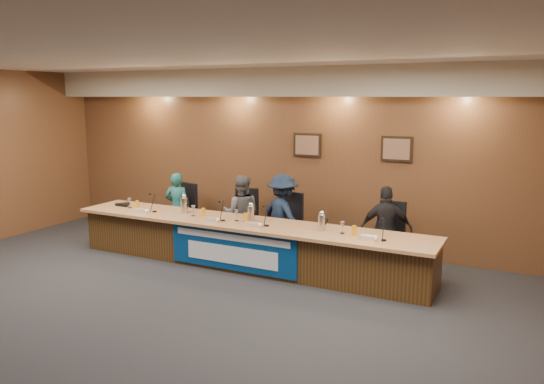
{
  "coord_description": "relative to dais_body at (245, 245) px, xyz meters",
  "views": [
    {
      "loc": [
        4.1,
        -4.75,
        2.7
      ],
      "look_at": [
        0.31,
        2.74,
        1.19
      ],
      "focal_mm": 35.0,
      "sensor_mm": 36.0,
      "label": 1
    }
  ],
  "objects": [
    {
      "name": "banner_text_upper",
      "position": [
        0.0,
        -0.43,
        0.23
      ],
      "size": [
        2.0,
        0.01,
        0.1
      ],
      "primitive_type": "cube",
      "color": "silver",
      "rests_on": "banner"
    },
    {
      "name": "juice_glass_b",
      "position": [
        -0.74,
        -0.07,
        0.47
      ],
      "size": [
        0.06,
        0.06,
        0.15
      ],
      "primitive_type": "cylinder",
      "color": "orange",
      "rests_on": "dais_top"
    },
    {
      "name": "carafe_mid",
      "position": [
        0.09,
        0.06,
        0.52
      ],
      "size": [
        0.12,
        0.12,
        0.24
      ],
      "primitive_type": "cylinder",
      "color": "silver",
      "rests_on": "dais_top"
    },
    {
      "name": "soffit",
      "position": [
        0.0,
        1.35,
        2.6
      ],
      "size": [
        10.0,
        0.5,
        0.5
      ],
      "primitive_type": "cube",
      "color": "beige",
      "rests_on": "wall_back"
    },
    {
      "name": "nameplate_d",
      "position": [
        2.08,
        -0.28,
        0.45
      ],
      "size": [
        0.24,
        0.08,
        0.1
      ],
      "primitive_type": "cube",
      "rotation": [
        0.31,
        0.0,
        0.0
      ],
      "color": "white",
      "rests_on": "dais_top"
    },
    {
      "name": "juice_glass_d",
      "position": [
        1.85,
        -0.1,
        0.47
      ],
      "size": [
        0.06,
        0.06,
        0.15
      ],
      "primitive_type": "cylinder",
      "color": "orange",
      "rests_on": "dais_top"
    },
    {
      "name": "office_chair_d",
      "position": [
        2.09,
        0.84,
        0.13
      ],
      "size": [
        0.52,
        0.52,
        0.08
      ],
      "primitive_type": "cube",
      "rotation": [
        0.0,
        0.0,
        -0.08
      ],
      "color": "black",
      "rests_on": "floor"
    },
    {
      "name": "office_chair_a",
      "position": [
        -1.88,
        0.84,
        0.13
      ],
      "size": [
        0.58,
        0.58,
        0.08
      ],
      "primitive_type": "cube",
      "rotation": [
        0.0,
        0.0,
        -0.24
      ],
      "color": "black",
      "rests_on": "floor"
    },
    {
      "name": "dais_body",
      "position": [
        0.0,
        0.0,
        0.0
      ],
      "size": [
        6.0,
        0.8,
        0.7
      ],
      "primitive_type": "cube",
      "color": "#432A12",
      "rests_on": "floor"
    },
    {
      "name": "nameplate_b",
      "position": [
        -0.46,
        -0.29,
        0.45
      ],
      "size": [
        0.24,
        0.08,
        0.1
      ],
      "primitive_type": "cube",
      "rotation": [
        0.31,
        0.0,
        0.0
      ],
      "color": "white",
      "rests_on": "dais_top"
    },
    {
      "name": "water_glass_d",
      "position": [
        1.66,
        -0.06,
        0.49
      ],
      "size": [
        0.08,
        0.08,
        0.18
      ],
      "primitive_type": "cylinder",
      "color": "silver",
      "rests_on": "dais_top"
    },
    {
      "name": "banner_text_lower",
      "position": [
        0.0,
        -0.43,
        -0.05
      ],
      "size": [
        1.6,
        0.01,
        0.28
      ],
      "primitive_type": "cube",
      "color": "silver",
      "rests_on": "banner"
    },
    {
      "name": "wall_back",
      "position": [
        0.0,
        1.6,
        1.25
      ],
      "size": [
        10.0,
        0.04,
        3.2
      ],
      "primitive_type": "cube",
      "color": "brown",
      "rests_on": "floor"
    },
    {
      "name": "juice_glass_c",
      "position": [
        0.06,
        -0.08,
        0.47
      ],
      "size": [
        0.06,
        0.06,
        0.15
      ],
      "primitive_type": "cylinder",
      "color": "orange",
      "rests_on": "dais_top"
    },
    {
      "name": "water_glass_c",
      "position": [
        -0.12,
        -0.07,
        0.49
      ],
      "size": [
        0.08,
        0.08,
        0.18
      ],
      "primitive_type": "cylinder",
      "color": "silver",
      "rests_on": "dais_top"
    },
    {
      "name": "carafe_left",
      "position": [
        -1.22,
        0.06,
        0.53
      ],
      "size": [
        0.12,
        0.12,
        0.26
      ],
      "primitive_type": "cylinder",
      "color": "silver",
      "rests_on": "dais_top"
    },
    {
      "name": "water_glass_a",
      "position": [
        -2.32,
        -0.06,
        0.49
      ],
      "size": [
        0.08,
        0.08,
        0.18
      ],
      "primitive_type": "cylinder",
      "color": "silver",
      "rests_on": "dais_top"
    },
    {
      "name": "ceiling",
      "position": [
        0.0,
        -2.4,
        2.85
      ],
      "size": [
        10.0,
        8.0,
        0.04
      ],
      "primitive_type": "cube",
      "color": "silver",
      "rests_on": "wall_back"
    },
    {
      "name": "microphone_b",
      "position": [
        -0.31,
        -0.16,
        0.41
      ],
      "size": [
        0.07,
        0.07,
        0.02
      ],
      "primitive_type": "cylinder",
      "color": "black",
      "rests_on": "dais_top"
    },
    {
      "name": "banner",
      "position": [
        0.0,
        -0.41,
        0.03
      ],
      "size": [
        2.2,
        0.02,
        0.65
      ],
      "primitive_type": "cube",
      "color": "navy",
      "rests_on": "dais_body"
    },
    {
      "name": "juice_glass_a",
      "position": [
        -2.14,
        -0.07,
        0.47
      ],
      "size": [
        0.06,
        0.06,
        0.15
      ],
      "primitive_type": "cylinder",
      "color": "orange",
      "rests_on": "dais_top"
    },
    {
      "name": "panelist_a",
      "position": [
        -1.88,
        0.74,
        0.31
      ],
      "size": [
        0.54,
        0.42,
        1.31
      ],
      "primitive_type": "imported",
      "rotation": [
        0.0,
        0.0,
        3.39
      ],
      "color": "#195958",
      "rests_on": "floor"
    },
    {
      "name": "dais_top",
      "position": [
        0.0,
        -0.05,
        0.38
      ],
      "size": [
        6.1,
        0.95,
        0.05
      ],
      "primitive_type": "cube",
      "color": "#B17A4C",
      "rests_on": "dais_body"
    },
    {
      "name": "water_glass_b",
      "position": [
        -0.93,
        -0.09,
        0.49
      ],
      "size": [
        0.08,
        0.08,
        0.18
      ],
      "primitive_type": "cylinder",
      "color": "silver",
      "rests_on": "dais_top"
    },
    {
      "name": "nameplate_c",
      "position": [
        0.29,
        -0.29,
        0.45
      ],
      "size": [
        0.24,
        0.08,
        0.1
      ],
      "primitive_type": "cube",
      "rotation": [
        0.31,
        0.0,
        0.0
      ],
      "color": "white",
      "rests_on": "dais_top"
    },
    {
      "name": "microphone_d",
      "position": [
        2.29,
        -0.17,
        0.41
      ],
      "size": [
        0.07,
        0.07,
        0.02
      ],
      "primitive_type": "cylinder",
      "color": "black",
      "rests_on": "dais_top"
    },
    {
      "name": "floor",
      "position": [
        0.0,
        -2.4,
        -0.35
      ],
      "size": [
        10.0,
        10.0,
        0.0
      ],
      "primitive_type": "plane",
      "color": "black",
      "rests_on": "ground"
    },
    {
      "name": "microphone_a",
      "position": [
        -1.71,
        -0.13,
        0.41
      ],
      "size": [
        0.07,
        0.07,
        0.02
      ],
      "primitive_type": "cylinder",
      "color": "black",
      "rests_on": "dais_top"
    },
    {
      "name": "wall_photo_right",
      "position": [
        2.0,
        1.57,
        1.5
      ],
      "size": [
        0.52,
        0.04,
        0.42
      ],
      "primitive_type": "cube",
      "color": "black",
      "rests_on": "wall_back"
    },
    {
      "name": "panelist_b",
      "position": [
        -0.49,
        0.74,
        0.33
      ],
      "size": [
        0.81,
        0.73,
        1.36
      ],
      "primitive_type": "imported",
      "rotation": [
        0.0,
        0.0,
        3.55
      ],
      "color": "#55565B",
      "rests_on": "floor"
    },
    {
      "name": "paper_stack",
      "position": [
        2.05,
        -0.1,
        0.4
      ],
      "size": [
        0.26,
        0.33,
        0.01
      ],
      "primitive_type": "cube",
      "rotation": [
        0.0,
        0.0,
        0.14
      ],
      "color": "white",
      "rests_on": "dais_top"
    },
    {
      "name": "wall_photo_left",
      "position": [
        0.4,
        1.57,
        1.5
      ],
      "size": [
        0.52,
        0.04,
        0.42
      ],
      "primitive_type": "cube",
      "color": "black",
      "rests_on": "wall_back"
    },
    {
      "name": "panelist_d",
      "position": [
        2.09,
        0.74,
        0.33
      ],
      "size": [
        0.86,
        0.59,
        1.36
      ],
      "primitive_type": "imported",
      "rotation": [
        0.0,
        0.0,
        3.5
      ],
      "color": "black",
      "rests_on": "floor"
    },
    {
      "name": "microphone_c",
      "position": [
        0.47,
        -0.15,
        0.41
      ],
      "size": [
        0.07,
        0.07,
        0.02
      ],
      "primitive_type": "cylinder",
      "color": "black",
      "rests_on": "dais_top"
    },
    {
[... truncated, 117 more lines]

